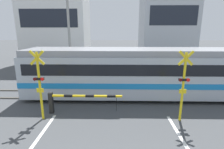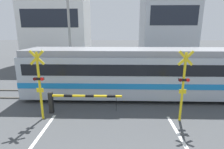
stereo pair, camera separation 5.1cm
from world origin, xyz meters
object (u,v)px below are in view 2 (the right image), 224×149
at_px(crossing_barrier_far, 140,74).
at_px(crossing_signal_left, 39,82).
at_px(commuter_train, 158,71).
at_px(pedestrian, 106,67).
at_px(crossing_signal_right, 183,83).
at_px(crossing_barrier_near, 69,99).

bearing_deg(crossing_barrier_far, crossing_signal_left, -131.78).
xyz_separation_m(commuter_train, crossing_barrier_far, (-0.73, 2.84, -0.90)).
bearing_deg(pedestrian, crossing_signal_right, -64.42).
relative_size(crossing_barrier_far, crossing_signal_left, 1.13).
xyz_separation_m(crossing_signal_right, pedestrian, (-3.97, 8.29, -0.94)).
bearing_deg(crossing_barrier_far, pedestrian, 141.78).
xyz_separation_m(crossing_barrier_near, pedestrian, (1.45, 7.66, 0.14)).
relative_size(commuter_train, pedestrian, 10.61).
relative_size(crossing_signal_right, pedestrian, 2.13).
height_order(crossing_barrier_near, crossing_signal_right, crossing_signal_right).
bearing_deg(crossing_signal_left, crossing_barrier_near, 29.07).
height_order(crossing_barrier_far, crossing_signal_right, crossing_signal_right).
distance_m(crossing_barrier_near, crossing_barrier_far, 6.91).
bearing_deg(crossing_barrier_far, crossing_signal_right, -79.35).
height_order(commuter_train, crossing_signal_left, crossing_signal_left).
distance_m(crossing_barrier_near, crossing_signal_left, 1.70).
distance_m(commuter_train, crossing_barrier_far, 3.07).
relative_size(crossing_barrier_far, pedestrian, 2.40).
height_order(crossing_barrier_near, crossing_barrier_far, same).
height_order(crossing_barrier_near, crossing_signal_left, crossing_signal_left).
bearing_deg(commuter_train, pedestrian, 125.06).
relative_size(crossing_barrier_near, crossing_signal_right, 1.13).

